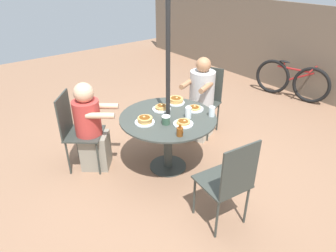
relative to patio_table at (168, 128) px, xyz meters
name	(u,v)px	position (x,y,z in m)	size (l,w,h in m)	color
ground_plane	(168,166)	(0.00, 0.00, -0.56)	(12.00, 12.00, 0.00)	#8C664C
back_fence	(323,56)	(0.00, 3.50, 0.26)	(10.00, 0.06, 1.64)	brown
patio_table	(168,128)	(0.00, 0.00, 0.00)	(1.13, 1.13, 0.71)	#383D38
umbrella_pole	(168,79)	(0.00, 0.00, 0.60)	(0.05, 0.05, 2.33)	black
patio_chair_north	(229,180)	(1.09, -0.15, -0.01)	(0.48, 0.48, 0.97)	#333833
patio_chair_east	(206,97)	(-0.41, 1.02, -0.01)	(0.55, 0.55, 0.97)	#333833
diner_east	(201,102)	(-0.34, 0.86, -0.03)	(0.50, 0.58, 1.18)	beige
patio_chair_south	(76,127)	(-0.70, -0.85, -0.01)	(0.60, 0.60, 0.97)	#333833
diner_south	(91,130)	(-0.59, -0.71, -0.04)	(0.54, 0.56, 1.11)	gray
pancake_plate_a	(183,123)	(0.25, 0.02, 0.16)	(0.22, 0.22, 0.05)	white
pancake_plate_b	(176,101)	(-0.24, 0.31, 0.18)	(0.22, 0.22, 0.08)	white
pancake_plate_c	(145,120)	(-0.04, -0.30, 0.18)	(0.22, 0.22, 0.08)	white
pancake_plate_d	(194,108)	(0.05, 0.37, 0.16)	(0.22, 0.22, 0.05)	white
pancake_plate_e	(162,108)	(-0.20, 0.06, 0.17)	(0.22, 0.22, 0.07)	white
syrup_bottle	(180,131)	(0.42, -0.17, 0.20)	(0.09, 0.07, 0.13)	brown
coffee_cup	(166,120)	(0.12, -0.13, 0.19)	(0.10, 0.10, 0.10)	#33513D
drinking_glass_a	(188,113)	(0.17, 0.16, 0.21)	(0.07, 0.07, 0.13)	silver
drinking_glass_b	(212,111)	(0.30, 0.41, 0.20)	(0.07, 0.07, 0.12)	silver
bicycle	(291,80)	(-0.32, 3.18, -0.22)	(1.37, 0.46, 0.68)	black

